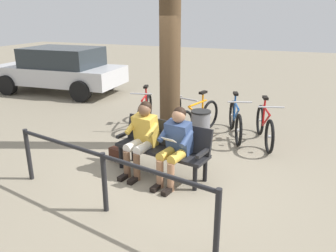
# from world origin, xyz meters

# --- Properties ---
(ground_plane) EXTENTS (40.00, 40.00, 0.00)m
(ground_plane) POSITION_xyz_m (0.00, 0.00, 0.00)
(ground_plane) COLOR gray
(bench) EXTENTS (1.66, 0.77, 0.87)m
(bench) POSITION_xyz_m (0.14, -0.25, 0.51)
(bench) COLOR black
(bench) RESTS_ON ground
(person_reading) EXTENTS (0.54, 0.81, 1.20)m
(person_reading) POSITION_xyz_m (-0.15, -0.03, 0.66)
(person_reading) COLOR #334772
(person_reading) RESTS_ON ground
(person_companion) EXTENTS (0.54, 0.81, 1.20)m
(person_companion) POSITION_xyz_m (0.48, -0.15, 0.66)
(person_companion) COLOR gold
(person_companion) RESTS_ON ground
(handbag) EXTENTS (0.33, 0.22, 0.24)m
(handbag) POSITION_xyz_m (1.09, -0.35, 0.12)
(handbag) COLOR #3F1E14
(handbag) RESTS_ON ground
(tree_trunk) EXTENTS (0.39, 0.39, 3.57)m
(tree_trunk) POSITION_xyz_m (0.47, -1.36, 1.78)
(tree_trunk) COLOR #4C3823
(tree_trunk) RESTS_ON ground
(litter_bin) EXTENTS (0.37, 0.37, 0.83)m
(litter_bin) POSITION_xyz_m (-0.18, -1.28, 0.42)
(litter_bin) COLOR slate
(litter_bin) RESTS_ON ground
(bicycle_orange) EXTENTS (0.62, 1.63, 0.94)m
(bicycle_orange) POSITION_xyz_m (-1.26, -2.23, 0.36)
(bicycle_orange) COLOR black
(bicycle_orange) RESTS_ON ground
(bicycle_purple) EXTENTS (0.66, 1.61, 0.94)m
(bicycle_purple) POSITION_xyz_m (-0.63, -2.38, 0.36)
(bicycle_purple) COLOR black
(bicycle_purple) RESTS_ON ground
(bicycle_black) EXTENTS (0.61, 1.63, 0.94)m
(bicycle_black) POSITION_xyz_m (0.15, -2.22, 0.36)
(bicycle_black) COLOR black
(bicycle_black) RESTS_ON ground
(bicycle_green) EXTENTS (0.49, 1.66, 0.94)m
(bicycle_green) POSITION_xyz_m (0.76, -2.39, 0.36)
(bicycle_green) COLOR black
(bicycle_green) RESTS_ON ground
(bicycle_red) EXTENTS (0.59, 1.64, 0.94)m
(bicycle_red) POSITION_xyz_m (1.46, -2.30, 0.36)
(bicycle_red) COLOR black
(bicycle_red) RESTS_ON ground
(railing_fence) EXTENTS (3.28, 0.75, 0.85)m
(railing_fence) POSITION_xyz_m (0.43, 1.10, 0.60)
(railing_fence) COLOR black
(railing_fence) RESTS_ON ground
(parked_car) EXTENTS (4.29, 2.19, 1.47)m
(parked_car) POSITION_xyz_m (5.56, -4.47, 0.77)
(parked_car) COLOR silver
(parked_car) RESTS_ON ground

